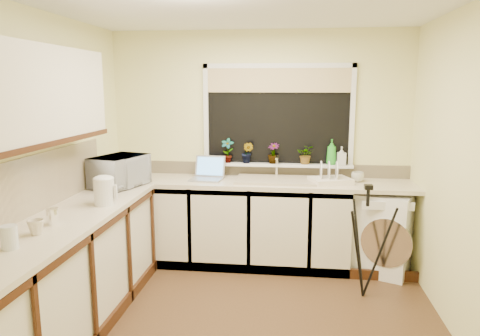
{
  "coord_description": "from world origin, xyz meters",
  "views": [
    {
      "loc": [
        0.38,
        -3.33,
        1.86
      ],
      "look_at": [
        -0.09,
        0.55,
        1.15
      ],
      "focal_mm": 33.57,
      "sensor_mm": 36.0,
      "label": 1
    }
  ],
  "objects_px": {
    "laptop": "(208,173)",
    "plant_a": "(227,151)",
    "steel_jar": "(53,216)",
    "washing_machine": "(381,231)",
    "kettle": "(104,192)",
    "dish_rack": "(330,181)",
    "cup_back": "(358,177)",
    "soap_bottle_clear": "(341,156)",
    "plant_c": "(273,153)",
    "microwave": "(120,171)",
    "plant_d": "(306,155)",
    "plant_b": "(247,153)",
    "soap_bottle_green": "(331,152)",
    "cup_left": "(36,227)",
    "tripod": "(366,241)",
    "glass_jug": "(9,237)"
  },
  "relations": [
    {
      "from": "laptop",
      "to": "steel_jar",
      "type": "relative_size",
      "value": 3.01
    },
    {
      "from": "microwave",
      "to": "plant_b",
      "type": "relative_size",
      "value": 2.39
    },
    {
      "from": "steel_jar",
      "to": "laptop",
      "type": "bearing_deg",
      "value": 64.9
    },
    {
      "from": "plant_c",
      "to": "laptop",
      "type": "bearing_deg",
      "value": -164.61
    },
    {
      "from": "kettle",
      "to": "plant_c",
      "type": "distance_m",
      "value": 1.87
    },
    {
      "from": "laptop",
      "to": "cup_left",
      "type": "distance_m",
      "value": 2.06
    },
    {
      "from": "dish_rack",
      "to": "microwave",
      "type": "relative_size",
      "value": 0.71
    },
    {
      "from": "glass_jug",
      "to": "washing_machine",
      "type": "bearing_deg",
      "value": 39.66
    },
    {
      "from": "washing_machine",
      "to": "dish_rack",
      "type": "bearing_deg",
      "value": -152.75
    },
    {
      "from": "steel_jar",
      "to": "plant_d",
      "type": "xyz_separation_m",
      "value": [
        1.81,
        1.88,
        0.19
      ]
    },
    {
      "from": "dish_rack",
      "to": "washing_machine",
      "type": "bearing_deg",
      "value": -17.2
    },
    {
      "from": "laptop",
      "to": "plant_a",
      "type": "bearing_deg",
      "value": 49.49
    },
    {
      "from": "kettle",
      "to": "plant_a",
      "type": "height_order",
      "value": "plant_a"
    },
    {
      "from": "soap_bottle_clear",
      "to": "plant_c",
      "type": "bearing_deg",
      "value": 178.82
    },
    {
      "from": "plant_d",
      "to": "soap_bottle_green",
      "type": "distance_m",
      "value": 0.27
    },
    {
      "from": "washing_machine",
      "to": "plant_c",
      "type": "distance_m",
      "value": 1.36
    },
    {
      "from": "microwave",
      "to": "cup_left",
      "type": "relative_size",
      "value": 5.01
    },
    {
      "from": "steel_jar",
      "to": "washing_machine",
      "type": "bearing_deg",
      "value": 32.53
    },
    {
      "from": "washing_machine",
      "to": "soap_bottle_clear",
      "type": "xyz_separation_m",
      "value": [
        -0.4,
        0.21,
        0.74
      ]
    },
    {
      "from": "glass_jug",
      "to": "kettle",
      "type": "bearing_deg",
      "value": 82.36
    },
    {
      "from": "steel_jar",
      "to": "plant_c",
      "type": "relative_size",
      "value": 0.53
    },
    {
      "from": "kettle",
      "to": "dish_rack",
      "type": "bearing_deg",
      "value": 28.91
    },
    {
      "from": "washing_machine",
      "to": "plant_d",
      "type": "relative_size",
      "value": 4.08
    },
    {
      "from": "kettle",
      "to": "plant_c",
      "type": "relative_size",
      "value": 1.0
    },
    {
      "from": "microwave",
      "to": "plant_b",
      "type": "xyz_separation_m",
      "value": [
        1.19,
        0.61,
        0.11
      ]
    },
    {
      "from": "washing_machine",
      "to": "plant_a",
      "type": "height_order",
      "value": "plant_a"
    },
    {
      "from": "plant_b",
      "to": "soap_bottle_clear",
      "type": "relative_size",
      "value": 1.17
    },
    {
      "from": "washing_machine",
      "to": "cup_left",
      "type": "height_order",
      "value": "cup_left"
    },
    {
      "from": "dish_rack",
      "to": "plant_b",
      "type": "relative_size",
      "value": 1.7
    },
    {
      "from": "dish_rack",
      "to": "plant_c",
      "type": "xyz_separation_m",
      "value": [
        -0.59,
        0.26,
        0.23
      ]
    },
    {
      "from": "dish_rack",
      "to": "microwave",
      "type": "height_order",
      "value": "microwave"
    },
    {
      "from": "tripod",
      "to": "plant_c",
      "type": "xyz_separation_m",
      "value": [
        -0.86,
        0.86,
        0.65
      ]
    },
    {
      "from": "washing_machine",
      "to": "plant_b",
      "type": "relative_size",
      "value": 3.63
    },
    {
      "from": "laptop",
      "to": "glass_jug",
      "type": "relative_size",
      "value": 2.43
    },
    {
      "from": "washing_machine",
      "to": "microwave",
      "type": "bearing_deg",
      "value": -147.34
    },
    {
      "from": "plant_b",
      "to": "cup_back",
      "type": "height_order",
      "value": "plant_b"
    },
    {
      "from": "kettle",
      "to": "plant_b",
      "type": "height_order",
      "value": "plant_b"
    },
    {
      "from": "steel_jar",
      "to": "microwave",
      "type": "bearing_deg",
      "value": 89.83
    },
    {
      "from": "plant_b",
      "to": "plant_d",
      "type": "bearing_deg",
      "value": 2.39
    },
    {
      "from": "steel_jar",
      "to": "microwave",
      "type": "xyz_separation_m",
      "value": [
        0.0,
        1.24,
        0.09
      ]
    },
    {
      "from": "microwave",
      "to": "cup_left",
      "type": "bearing_deg",
      "value": -163.06
    },
    {
      "from": "plant_a",
      "to": "cup_back",
      "type": "distance_m",
      "value": 1.39
    },
    {
      "from": "laptop",
      "to": "plant_d",
      "type": "relative_size",
      "value": 1.74
    },
    {
      "from": "washing_machine",
      "to": "kettle",
      "type": "bearing_deg",
      "value": -132.23
    },
    {
      "from": "washing_machine",
      "to": "dish_rack",
      "type": "relative_size",
      "value": 2.14
    },
    {
      "from": "kettle",
      "to": "plant_c",
      "type": "xyz_separation_m",
      "value": [
        1.32,
        1.32,
        0.15
      ]
    },
    {
      "from": "plant_d",
      "to": "washing_machine",
      "type": "bearing_deg",
      "value": -16.83
    },
    {
      "from": "microwave",
      "to": "glass_jug",
      "type": "bearing_deg",
      "value": -163.3
    },
    {
      "from": "glass_jug",
      "to": "cup_back",
      "type": "height_order",
      "value": "glass_jug"
    },
    {
      "from": "microwave",
      "to": "cup_back",
      "type": "bearing_deg",
      "value": -61.25
    }
  ]
}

